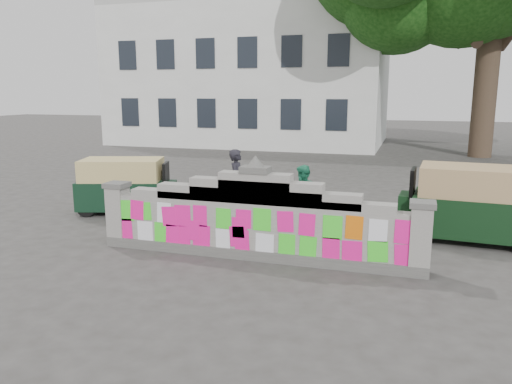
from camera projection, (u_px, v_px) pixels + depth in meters
The scene contains 8 objects.
ground at pixel (256, 258), 9.70m from camera, with size 100.00×100.00×0.00m, color #383533.
parapet_wall at pixel (255, 221), 9.55m from camera, with size 6.48×0.44×2.01m.
building at pixel (254, 78), 31.52m from camera, with size 16.00×10.00×8.90m.
cyclist_bike at pixel (237, 205), 12.11m from camera, with size 0.62×1.78×0.93m, color black.
cyclist_rider at pixel (237, 192), 12.04m from camera, with size 0.58×0.38×1.58m, color black.
pedestrian at pixel (302, 197), 11.76m from camera, with size 0.73×0.57×1.49m, color #279166.
rickshaw_left at pixel (125, 185), 13.23m from camera, with size 2.68×1.82×1.44m.
rickshaw_right at pixel (472, 203), 10.68m from camera, with size 2.97×1.53×1.62m.
Camera 1 is at (2.78, -8.83, 3.18)m, focal length 35.00 mm.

